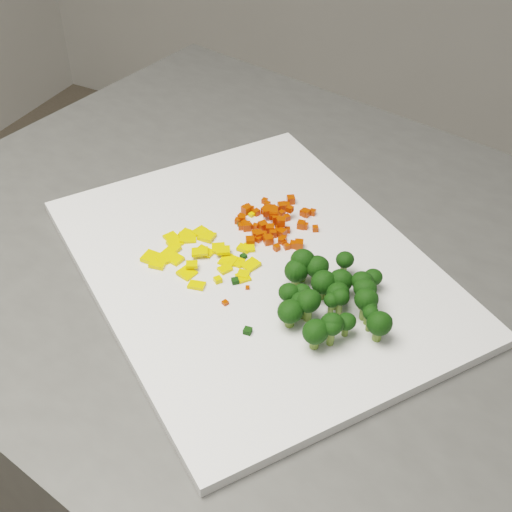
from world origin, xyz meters
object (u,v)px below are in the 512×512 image
at_px(counter_block, 304,496).
at_px(pepper_pile, 202,254).
at_px(cutting_board, 256,267).
at_px(broccoli_pile, 336,291).
at_px(carrot_pile, 277,215).

height_order(counter_block, pepper_pile, pepper_pile).
distance_m(cutting_board, broccoli_pile, 0.11).
bearing_deg(pepper_pile, cutting_board, 21.19).
xyz_separation_m(pepper_pile, broccoli_pile, (0.16, -0.01, 0.02)).
xyz_separation_m(counter_block, cutting_board, (-0.07, -0.03, 0.46)).
distance_m(pepper_pile, broccoli_pile, 0.16).
distance_m(cutting_board, pepper_pile, 0.06).
relative_size(counter_block, cutting_board, 2.33).
bearing_deg(counter_block, pepper_pile, -157.31).
xyz_separation_m(counter_block, broccoli_pile, (0.04, -0.06, 0.49)).
relative_size(pepper_pile, broccoli_pile, 0.97).
xyz_separation_m(carrot_pile, pepper_pile, (-0.04, -0.09, -0.01)).
bearing_deg(broccoli_pile, counter_block, 123.06).
xyz_separation_m(cutting_board, pepper_pile, (-0.06, -0.02, 0.01)).
bearing_deg(carrot_pile, broccoli_pile, -41.17).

